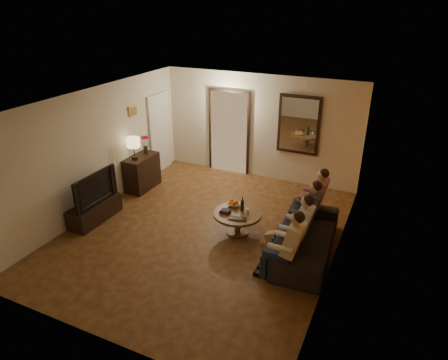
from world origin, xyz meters
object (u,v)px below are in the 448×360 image
at_px(bowl, 234,204).
at_px(table_lamp, 134,149).
at_px(person_a, 288,249).
at_px(coffee_table, 238,223).
at_px(dog, 278,238).
at_px(dresser, 142,172).
at_px(sofa, 307,237).
at_px(wine_bottle, 242,204).
at_px(person_b, 298,231).
at_px(laptop, 237,220).
at_px(tv_stand, 95,211).
at_px(person_c, 307,215).
at_px(person_d, 315,201).
at_px(tv, 91,188).

bearing_deg(bowl, table_lamp, 170.07).
xyz_separation_m(person_a, coffee_table, (-1.29, 0.99, -0.38)).
height_order(dog, coffee_table, dog).
bearing_deg(table_lamp, dresser, 90.00).
xyz_separation_m(table_lamp, person_a, (4.16, -1.68, -0.48)).
bearing_deg(sofa, wine_bottle, 77.68).
xyz_separation_m(person_b, bowl, (-1.47, 0.61, -0.12)).
xyz_separation_m(coffee_table, laptop, (0.10, -0.28, 0.24)).
height_order(table_lamp, wine_bottle, table_lamp).
distance_m(wine_bottle, laptop, 0.41).
xyz_separation_m(coffee_table, wine_bottle, (0.05, 0.10, 0.38)).
distance_m(coffee_table, laptop, 0.38).
xyz_separation_m(sofa, wine_bottle, (-1.34, 0.19, 0.28)).
xyz_separation_m(tv_stand, person_c, (4.16, 0.98, 0.40)).
bearing_deg(dresser, table_lamp, -90.00).
height_order(person_d, bowl, person_d).
xyz_separation_m(table_lamp, person_d, (4.16, 0.12, -0.48)).
xyz_separation_m(bowl, wine_bottle, (0.23, -0.12, 0.12)).
distance_m(tv, coffee_table, 3.02).
distance_m(person_a, bowl, 1.91).
height_order(sofa, person_c, person_c).
bearing_deg(tv, bowl, -69.76).
height_order(person_a, person_d, same).
bearing_deg(laptop, person_a, -41.63).
xyz_separation_m(sofa, person_c, (-0.10, 0.30, 0.28)).
distance_m(dresser, sofa, 4.38).
xyz_separation_m(sofa, coffee_table, (-1.39, 0.09, -0.10)).
distance_m(bowl, wine_bottle, 0.29).
xyz_separation_m(person_c, laptop, (-1.19, -0.49, -0.14)).
xyz_separation_m(table_lamp, dog, (3.77, -0.97, -0.80)).
distance_m(table_lamp, person_d, 4.19).
relative_size(dresser, tv, 0.79).
distance_m(person_c, coffee_table, 1.36).
xyz_separation_m(person_c, wine_bottle, (-1.24, -0.11, 0.01)).
xyz_separation_m(dresser, bowl, (2.69, -0.69, 0.07)).
height_order(person_a, person_b, same).
bearing_deg(person_b, person_a, -90.00).
relative_size(dresser, wine_bottle, 2.96).
xyz_separation_m(tv, bowl, (2.69, 0.99, -0.25)).
relative_size(person_a, person_d, 1.00).
height_order(coffee_table, wine_bottle, wine_bottle).
relative_size(dresser, person_d, 0.76).
xyz_separation_m(dresser, person_a, (4.16, -1.90, 0.19)).
bearing_deg(person_d, person_a, -90.00).
bearing_deg(table_lamp, bowl, -9.93).
height_order(tv, sofa, tv).
distance_m(tv, person_b, 4.18).
relative_size(dresser, laptop, 2.79).
bearing_deg(sofa, table_lamp, 75.46).
bearing_deg(person_c, tv, -166.75).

